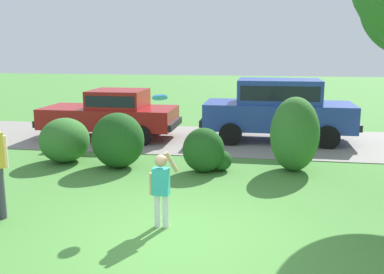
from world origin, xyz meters
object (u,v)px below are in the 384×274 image
parked_suv (278,107)px  child_thrower (161,185)px  frisbee (160,97)px  parked_sedan (112,112)px

parked_suv → child_thrower: bearing=-105.5°
child_thrower → frisbee: 1.72m
frisbee → parked_sedan: bearing=117.7°
parked_sedan → frisbee: frisbee is taller
parked_sedan → parked_suv: bearing=4.8°
frisbee → parked_suv: bearing=69.5°
parked_sedan → child_thrower: bearing=-64.5°
parked_sedan → frisbee: 6.45m
parked_sedan → parked_suv: parked_suv is taller
parked_sedan → parked_suv: (5.22, 0.44, 0.23)m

